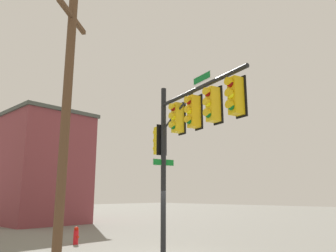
# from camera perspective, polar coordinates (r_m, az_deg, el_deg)

# --- Properties ---
(signal_pole_assembly) EXTENTS (5.21, 1.98, 6.56)m
(signal_pole_assembly) POSITION_cam_1_polar(r_m,az_deg,el_deg) (11.28, 3.15, -0.30)
(signal_pole_assembly) COLOR black
(signal_pole_assembly) RESTS_ON ground_plane
(utility_pole) EXTENTS (1.18, 1.51, 7.90)m
(utility_pole) POSITION_cam_1_polar(r_m,az_deg,el_deg) (8.91, -17.77, -0.09)
(utility_pole) COLOR brown
(utility_pole) RESTS_ON ground_plane
(fire_hydrant) EXTENTS (0.33, 0.24, 0.83)m
(fire_hydrant) POSITION_cam_1_polar(r_m,az_deg,el_deg) (17.12, -15.98, -18.15)
(fire_hydrant) COLOR red
(fire_hydrant) RESTS_ON ground_plane
(brick_building) EXTENTS (10.02, 6.43, 9.22)m
(brick_building) POSITION_cam_1_polar(r_m,az_deg,el_deg) (31.07, -22.56, -6.96)
(brick_building) COLOR brown
(brick_building) RESTS_ON ground_plane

